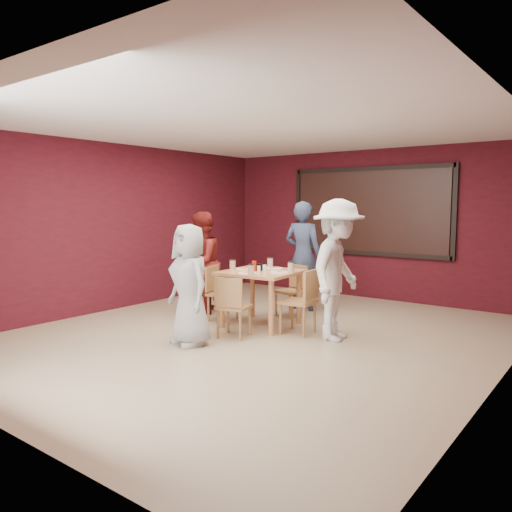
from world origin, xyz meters
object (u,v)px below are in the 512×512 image
Objects in this scene: diner_right at (338,270)px; chair_left at (219,290)px; diner_front at (190,285)px; diner_back at (303,256)px; chair_front at (232,304)px; dining_table at (261,278)px; diner_left at (201,263)px; chair_back at (293,287)px; chair_right at (303,298)px.

chair_left is at bearing 83.93° from diner_right.
diner_back is (0.02, 2.69, 0.15)m from diner_front.
chair_left reaches higher than chair_front.
dining_table is 0.73× the size of diner_front.
diner_left is at bearing 161.92° from chair_left.
diner_left is at bearing 145.72° from diner_front.
diner_left is (-1.37, 0.87, 0.36)m from chair_front.
chair_front is 1.47m from diner_right.
chair_back is at bearing 102.73° from diner_front.
chair_front is 1.02× the size of chair_back.
diner_left reaches higher than chair_left.
diner_right reaches higher than chair_back.
chair_left is at bearing 56.16° from diner_left.
chair_front is 0.92× the size of chair_right.
diner_back is at bearing 95.94° from chair_front.
chair_front is 1.67m from diner_left.
chair_left is 0.45× the size of diner_back.
diner_right reaches higher than chair_right.
diner_back reaches higher than chair_back.
dining_table is 1.37× the size of chair_back.
chair_right is at bearing -50.66° from chair_back.
chair_back is 0.53× the size of diner_front.
diner_left is at bearing 43.28° from diner_back.
diner_right is at bearing 130.65° from diner_back.
diner_front is 0.93× the size of diner_left.
diner_right is (1.25, 0.00, 0.22)m from dining_table.
chair_right is (0.65, 0.74, 0.04)m from chair_front.
chair_back is 0.98× the size of chair_left.
chair_back is 0.91× the size of chair_right.
chair_front is at bearing -39.49° from chair_left.
chair_left is at bearing 61.88° from diner_back.
chair_back is 1.15m from chair_right.
diner_back reaches higher than diner_front.
diner_left reaches higher than dining_table.
diner_front reaches higher than chair_left.
diner_front is 1.93m from diner_right.
chair_front is 0.54× the size of diner_front.
diner_front reaches higher than chair_back.
chair_front is 1.00× the size of chair_left.
dining_table is 1.27m from diner_right.
diner_front is at bearing -124.68° from chair_right.
diner_front is at bearing -113.72° from chair_front.
dining_table reaches higher than chair_front.
diner_back is at bearing 121.88° from chair_right.
diner_right reaches higher than diner_left.
chair_back is at bearing 101.13° from diner_back.
dining_table is 0.67× the size of diner_left.
dining_table is 1.24× the size of chair_right.
diner_front is 0.84× the size of diner_back.
chair_right is 1.59m from diner_front.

